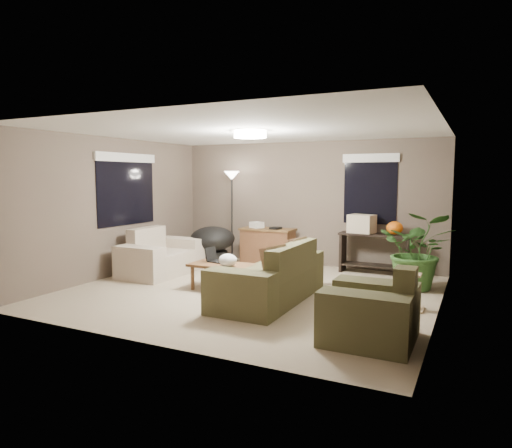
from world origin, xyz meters
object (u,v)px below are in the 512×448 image
at_px(armchair, 371,314).
at_px(houseplant, 418,259).
at_px(coffee_table, 222,268).
at_px(desk, 268,246).
at_px(main_sofa, 272,280).
at_px(loveseat, 160,258).
at_px(floor_lamp, 232,186).
at_px(cat_scratching_post, 412,294).
at_px(console_table, 375,250).
at_px(papasan_chair, 213,243).

height_order(armchair, houseplant, houseplant).
height_order(coffee_table, desk, desk).
bearing_deg(main_sofa, houseplant, 41.48).
xyz_separation_m(coffee_table, houseplant, (2.80, 1.41, 0.13)).
bearing_deg(loveseat, floor_lamp, 67.84).
bearing_deg(desk, armchair, -50.50).
relative_size(main_sofa, desk, 2.00).
bearing_deg(floor_lamp, coffee_table, -65.00).
bearing_deg(cat_scratching_post, console_table, 113.91).
distance_m(armchair, coffee_table, 2.91).
bearing_deg(papasan_chair, console_table, 12.35).
bearing_deg(houseplant, papasan_chair, 176.75).
distance_m(main_sofa, cat_scratching_post, 1.95).
relative_size(loveseat, armchair, 1.60).
height_order(armchair, floor_lamp, floor_lamp).
bearing_deg(houseplant, main_sofa, -138.52).
bearing_deg(main_sofa, cat_scratching_post, 11.59).
bearing_deg(armchair, papasan_chair, 142.92).
distance_m(loveseat, coffee_table, 1.72).
xyz_separation_m(loveseat, papasan_chair, (0.46, 1.10, 0.17)).
height_order(main_sofa, armchair, same).
height_order(desk, papasan_chair, papasan_chair).
height_order(coffee_table, papasan_chair, papasan_chair).
bearing_deg(papasan_chair, cat_scratching_post, -19.73).
bearing_deg(console_table, main_sofa, -110.81).
distance_m(floor_lamp, cat_scratching_post, 4.54).
bearing_deg(cat_scratching_post, floor_lamp, 153.41).
xyz_separation_m(desk, cat_scratching_post, (3.08, -2.02, -0.16)).
bearing_deg(floor_lamp, desk, 6.03).
bearing_deg(desk, papasan_chair, -149.68).
distance_m(loveseat, desk, 2.20).
height_order(armchair, papasan_chair, armchair).
bearing_deg(armchair, coffee_table, 154.88).
xyz_separation_m(main_sofa, houseplant, (1.83, 1.62, 0.19)).
xyz_separation_m(main_sofa, loveseat, (-2.61, 0.74, 0.00)).
height_order(houseplant, cat_scratching_post, houseplant).
height_order(main_sofa, desk, main_sofa).
relative_size(loveseat, houseplant, 1.28).
relative_size(armchair, desk, 0.91).
relative_size(armchair, papasan_chair, 0.84).
bearing_deg(floor_lamp, armchair, -42.84).
xyz_separation_m(main_sofa, coffee_table, (-0.97, 0.20, 0.06)).
xyz_separation_m(houseplant, cat_scratching_post, (0.08, -1.23, -0.27)).
relative_size(floor_lamp, cat_scratching_post, 3.82).
height_order(loveseat, papasan_chair, loveseat).
bearing_deg(main_sofa, loveseat, 164.19).
height_order(armchair, coffee_table, armchair).
bearing_deg(loveseat, cat_scratching_post, -4.41).
bearing_deg(papasan_chair, loveseat, -112.78).
xyz_separation_m(loveseat, coffee_table, (1.64, -0.54, 0.06)).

